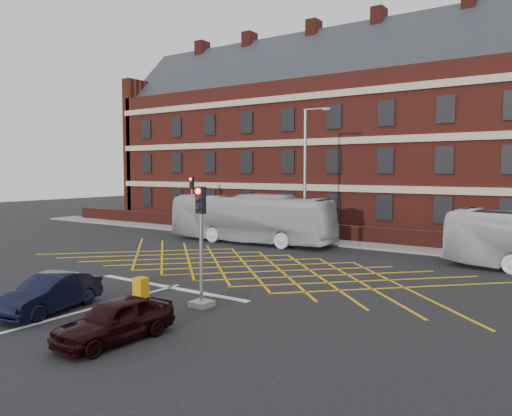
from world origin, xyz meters
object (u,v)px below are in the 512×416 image
Objects in this scene: direction_signs at (178,213)px; bus_left at (251,218)px; traffic_light_far at (192,208)px; utility_cabinet at (141,288)px; car_maroon at (115,320)px; street_lamp at (306,199)px; car_navy at (50,293)px; traffic_light_near at (201,258)px.

bus_left is at bearing -15.51° from direction_signs.
direction_signs is (-0.97, -0.56, -0.39)m from traffic_light_far.
bus_left is 5.29× the size of direction_signs.
utility_cabinet is at bearing -53.25° from traffic_light_far.
car_maroon is 26.46m from direction_signs.
traffic_light_far is at bearing 129.82° from car_maroon.
street_lamp is (3.64, 0.97, 1.36)m from bus_left.
street_lamp is 10.93× the size of utility_cabinet.
car_navy is (3.73, -17.24, -0.98)m from bus_left.
traffic_light_near reaches higher than utility_cabinet.
bus_left is 14.60× the size of utility_cabinet.
bus_left is 2.72× the size of traffic_light_far.
car_navy reaches higher than utility_cabinet.
car_navy is 4.88× the size of utility_cabinet.
traffic_light_near is at bearing 9.70° from utility_cabinet.
bus_left is 19.64m from car_maroon.
direction_signs is (-16.84, 20.40, 0.76)m from car_maroon.
bus_left is 3.22× the size of car_maroon.
utility_cabinet is (-2.96, 3.67, -0.22)m from car_maroon.
bus_left is at bearing -165.13° from street_lamp.
street_lamp is 12.73m from direction_signs.
car_navy is 4.27m from car_maroon.
street_lamp reaches higher than car_maroon.
car_maroon is (7.94, -17.93, -1.00)m from bus_left.
car_maroon is at bearing -85.31° from traffic_light_near.
car_navy is at bearing -89.73° from street_lamp.
direction_signs is (-12.54, 1.50, -1.60)m from street_lamp.
car_maroon is (4.22, -0.70, -0.02)m from car_navy.
car_maroon is 0.85× the size of traffic_light_near.
bus_left is 2.72× the size of traffic_light_near.
bus_left is 8.48m from traffic_light_far.
street_lamp is (11.57, -2.06, 1.21)m from traffic_light_far.
bus_left is 15.16m from utility_cabinet.
car_maroon is at bearing -21.95° from car_navy.
car_maroon is at bearing -77.18° from street_lamp.
car_maroon is 0.42× the size of street_lamp.
traffic_light_far is 21.62m from utility_cabinet.
bus_left reaches higher than car_maroon.
utility_cabinet is at bearing 54.57° from car_navy.
traffic_light_near is 15.35m from street_lamp.
utility_cabinet is at bearing -50.32° from direction_signs.
bus_left is at bearing 116.58° from car_maroon.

